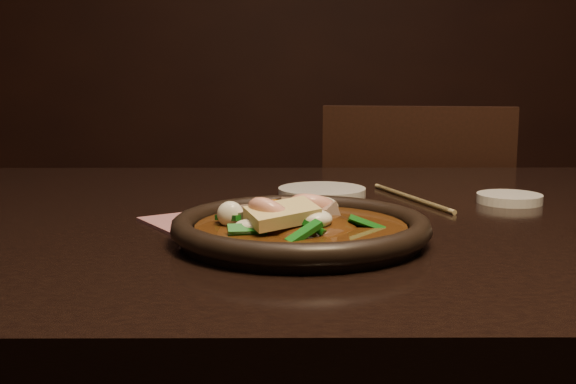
{
  "coord_description": "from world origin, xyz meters",
  "views": [
    {
      "loc": [
        -0.25,
        -0.93,
        0.93
      ],
      "look_at": [
        -0.25,
        -0.13,
        0.8
      ],
      "focal_mm": 45.0,
      "sensor_mm": 36.0,
      "label": 1
    }
  ],
  "objects": [
    {
      "name": "chopsticks",
      "position": [
        -0.07,
        0.09,
        0.75
      ],
      "size": [
        0.08,
        0.22,
        0.01
      ],
      "rotation": [
        0.0,
        0.0,
        0.32
      ],
      "color": "tan",
      "rests_on": "table"
    },
    {
      "name": "stirfry",
      "position": [
        -0.24,
        -0.16,
        0.77
      ],
      "size": [
        0.19,
        0.17,
        0.06
      ],
      "color": "#3E200B",
      "rests_on": "plate"
    },
    {
      "name": "chair",
      "position": [
        0.04,
        0.65,
        0.47
      ],
      "size": [
        0.46,
        0.46,
        0.86
      ],
      "rotation": [
        0.0,
        0.0,
        2.99
      ],
      "color": "black",
      "rests_on": "floor"
    },
    {
      "name": "napkin",
      "position": [
        -0.34,
        -0.07,
        0.75
      ],
      "size": [
        0.2,
        0.2,
        0.0
      ],
      "primitive_type": "cube",
      "rotation": [
        0.0,
        0.0,
        0.57
      ],
      "color": "#9A5E65",
      "rests_on": "table"
    },
    {
      "name": "plate",
      "position": [
        -0.23,
        -0.16,
        0.76
      ],
      "size": [
        0.28,
        0.28,
        0.03
      ],
      "color": "black",
      "rests_on": "table"
    },
    {
      "name": "soy_dish",
      "position": [
        0.07,
        0.07,
        0.76
      ],
      "size": [
        0.09,
        0.09,
        0.01
      ],
      "primitive_type": "cylinder",
      "color": "silver",
      "rests_on": "table"
    },
    {
      "name": "saucer_left",
      "position": [
        -0.19,
        0.13,
        0.76
      ],
      "size": [
        0.13,
        0.13,
        0.01
      ],
      "primitive_type": "cylinder",
      "color": "silver",
      "rests_on": "table"
    },
    {
      "name": "table",
      "position": [
        0.0,
        0.0,
        0.67
      ],
      "size": [
        1.6,
        0.9,
        0.75
      ],
      "color": "black",
      "rests_on": "floor"
    }
  ]
}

